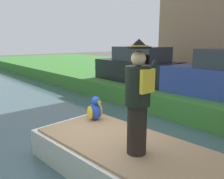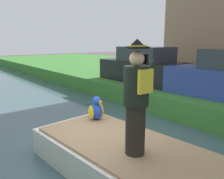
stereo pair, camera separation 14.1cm
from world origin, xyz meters
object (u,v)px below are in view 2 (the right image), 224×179
(parked_car_dark, at_px, (142,67))
(parrot_plush, at_px, (96,110))
(boat, at_px, (132,162))
(person_pirate, at_px, (136,99))

(parked_car_dark, bearing_deg, parrot_plush, -148.75)
(boat, distance_m, person_pirate, 1.26)
(boat, bearing_deg, parked_car_dark, 41.95)
(boat, height_order, parked_car_dark, parked_car_dark)
(parked_car_dark, bearing_deg, boat, -138.05)
(person_pirate, relative_size, parrot_plush, 3.25)
(parrot_plush, xyz_separation_m, parked_car_dark, (4.33, 2.63, 0.47))
(boat, xyz_separation_m, parked_car_dark, (4.63, 4.16, 1.02))
(boat, xyz_separation_m, parrot_plush, (0.30, 1.54, 0.55))
(boat, distance_m, parrot_plush, 1.66)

